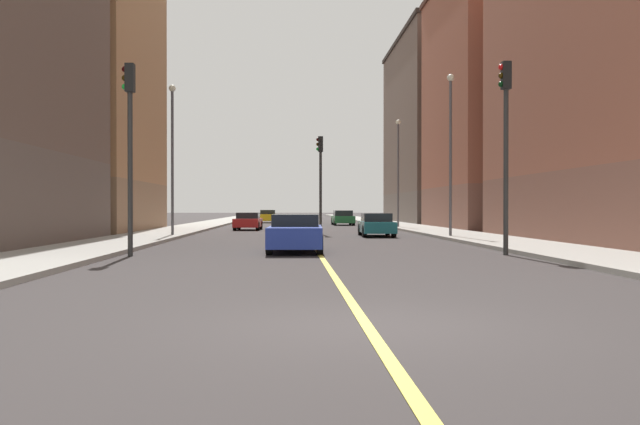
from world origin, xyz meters
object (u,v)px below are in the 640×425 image
object	(u,v)px
street_lamp_left_near	(451,139)
car_green	(343,218)
street_lamp_left_far	(398,163)
car_teal	(376,225)
building_left_mid	(520,103)
car_yellow	(268,216)
traffic_light_median_far	(320,171)
car_red	(248,221)
traffic_light_left_near	(506,131)
building_right_midblock	(53,42)
traffic_light_right_near	(130,132)
street_lamp_right_near	(172,145)
car_blue	(295,234)
building_left_far	(454,131)

from	to	relation	value
street_lamp_left_near	car_green	world-z (taller)	street_lamp_left_near
street_lamp_left_far	car_teal	distance (m)	14.51
building_left_mid	car_teal	xyz separation A→B (m)	(-12.16, -12.48, -8.62)
building_left_mid	car_yellow	xyz separation A→B (m)	(-19.08, 21.30, -8.59)
traffic_light_median_far	car_red	bearing A→B (deg)	121.97
traffic_light_left_near	car_teal	xyz separation A→B (m)	(-2.34, 14.87, -3.45)
building_right_midblock	street_lamp_left_near	xyz separation A→B (m)	(22.98, -9.96, -7.06)
building_right_midblock	car_green	world-z (taller)	building_right_midblock
building_right_midblock	traffic_light_left_near	distance (m)	31.98
traffic_light_right_near	street_lamp_right_near	world-z (taller)	street_lamp_right_near
car_green	car_blue	size ratio (longest dim) A/B	0.99
street_lamp_left_far	car_blue	size ratio (longest dim) A/B	1.74
traffic_light_right_near	street_lamp_left_far	xyz separation A→B (m)	(13.19, 28.33, 0.92)
car_green	car_red	bearing A→B (deg)	-120.55
car_green	car_yellow	world-z (taller)	car_yellow
building_left_mid	traffic_light_left_near	distance (m)	29.52
traffic_light_left_near	car_green	size ratio (longest dim) A/B	1.40
car_red	street_lamp_right_near	bearing A→B (deg)	-105.33
street_lamp_left_far	building_right_midblock	bearing A→B (deg)	-164.23
street_lamp_right_near	street_lamp_left_far	bearing A→B (deg)	45.55
building_left_mid	car_green	size ratio (longest dim) A/B	4.07
street_lamp_left_near	car_yellow	xyz separation A→B (m)	(-10.28, 36.77, -4.34)
traffic_light_right_near	car_teal	bearing A→B (deg)	56.52
car_teal	car_yellow	bearing A→B (deg)	101.58
car_green	building_left_far	bearing A→B (deg)	35.46
car_teal	car_blue	world-z (taller)	car_blue
car_teal	car_green	bearing A→B (deg)	89.88
traffic_light_left_near	car_teal	world-z (taller)	traffic_light_left_near
street_lamp_right_near	car_teal	xyz separation A→B (m)	(10.82, 1.00, -4.21)
car_teal	traffic_light_median_far	bearing A→B (deg)	131.50
building_right_midblock	car_red	xyz separation A→B (m)	(12.04, 3.83, -11.45)
building_left_mid	traffic_light_median_far	xyz separation A→B (m)	(-15.06, -9.20, -5.50)
street_lamp_right_near	car_green	bearing A→B (deg)	66.27
car_teal	car_blue	distance (m)	13.76
car_red	car_blue	size ratio (longest dim) A/B	0.88
building_left_mid	traffic_light_right_near	world-z (taller)	building_left_mid
building_left_mid	car_teal	bearing A→B (deg)	-134.25
building_left_far	car_yellow	size ratio (longest dim) A/B	4.74
car_blue	traffic_light_median_far	bearing A→B (deg)	84.31
car_red	car_yellow	size ratio (longest dim) A/B	0.88
street_lamp_left_far	car_teal	bearing A→B (deg)	-104.00
building_left_far	traffic_light_median_far	size ratio (longest dim) A/B	3.72
car_red	car_green	bearing A→B (deg)	59.45
traffic_light_right_near	car_teal	xyz separation A→B (m)	(9.84, 14.87, -3.35)
traffic_light_median_far	building_left_mid	bearing A→B (deg)	31.42
building_left_mid	car_blue	bearing A→B (deg)	-123.21
street_lamp_right_near	car_yellow	bearing A→B (deg)	83.60
traffic_light_right_near	street_lamp_right_near	distance (m)	13.94
car_red	car_green	size ratio (longest dim) A/B	0.88
street_lamp_left_near	car_teal	distance (m)	6.26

